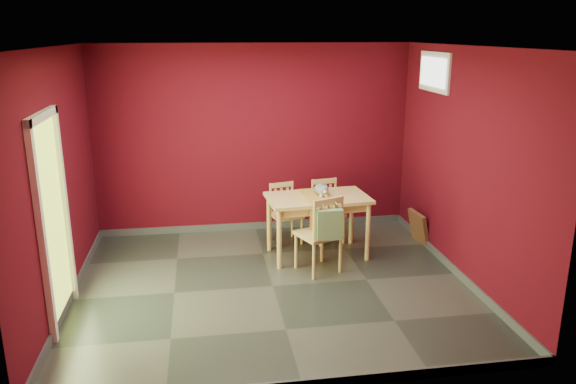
{
  "coord_description": "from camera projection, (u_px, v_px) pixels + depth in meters",
  "views": [
    {
      "loc": [
        -0.75,
        -5.92,
        2.86
      ],
      "look_at": [
        0.25,
        0.45,
        1.0
      ],
      "focal_mm": 35.0,
      "sensor_mm": 36.0,
      "label": 1
    }
  ],
  "objects": [
    {
      "name": "table_runner",
      "position": [
        320.0,
        203.0,
        7.11
      ],
      "size": [
        0.41,
        0.77,
        0.37
      ],
      "color": "#B88A2F",
      "rests_on": "dining_table"
    },
    {
      "name": "picture_frame",
      "position": [
        419.0,
        227.0,
        7.8
      ],
      "size": [
        0.19,
        0.46,
        0.45
      ],
      "color": "brown",
      "rests_on": "ground"
    },
    {
      "name": "ground",
      "position": [
        273.0,
        286.0,
        6.52
      ],
      "size": [
        4.5,
        4.5,
        0.0
      ],
      "primitive_type": "plane",
      "color": "#2D342D",
      "rests_on": "ground"
    },
    {
      "name": "chair_far_right",
      "position": [
        327.0,
        210.0,
        7.86
      ],
      "size": [
        0.45,
        0.45,
        0.86
      ],
      "color": "#DAB366",
      "rests_on": "ground"
    },
    {
      "name": "room_shell",
      "position": [
        273.0,
        282.0,
        6.51
      ],
      "size": [
        4.5,
        4.5,
        4.5
      ],
      "color": "#4A0712",
      "rests_on": "ground"
    },
    {
      "name": "tote_bag",
      "position": [
        330.0,
        225.0,
        6.54
      ],
      "size": [
        0.31,
        0.18,
        0.43
      ],
      "color": "#6A8F5B",
      "rests_on": "chair_near"
    },
    {
      "name": "doorway",
      "position": [
        52.0,
        214.0,
        5.49
      ],
      "size": [
        0.06,
        1.01,
        2.13
      ],
      "color": "#B7D838",
      "rests_on": "ground"
    },
    {
      "name": "dining_table",
      "position": [
        318.0,
        204.0,
        7.24
      ],
      "size": [
        1.35,
        0.85,
        0.81
      ],
      "color": "#DAB366",
      "rests_on": "ground"
    },
    {
      "name": "chair_near",
      "position": [
        321.0,
        233.0,
        6.79
      ],
      "size": [
        0.6,
        0.6,
        0.98
      ],
      "color": "#DAB366",
      "rests_on": "ground"
    },
    {
      "name": "window",
      "position": [
        434.0,
        72.0,
        7.15
      ],
      "size": [
        0.05,
        0.9,
        0.5
      ],
      "color": "white",
      "rests_on": "room_shell"
    },
    {
      "name": "chair_far_left",
      "position": [
        285.0,
        212.0,
        7.8
      ],
      "size": [
        0.47,
        0.47,
        0.83
      ],
      "color": "#DAB366",
      "rests_on": "ground"
    },
    {
      "name": "cat",
      "position": [
        321.0,
        187.0,
        7.27
      ],
      "size": [
        0.22,
        0.39,
        0.19
      ],
      "primitive_type": null,
      "rotation": [
        0.0,
        0.0,
        0.07
      ],
      "color": "slate",
      "rests_on": "table_runner"
    },
    {
      "name": "outlet_plate",
      "position": [
        360.0,
        205.0,
        8.56
      ],
      "size": [
        0.08,
        0.02,
        0.12
      ],
      "primitive_type": "cube",
      "color": "silver",
      "rests_on": "room_shell"
    }
  ]
}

